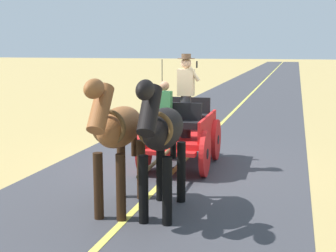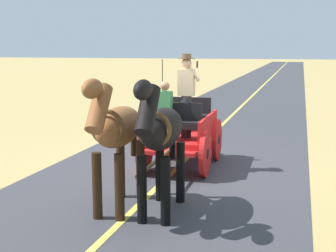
% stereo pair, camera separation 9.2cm
% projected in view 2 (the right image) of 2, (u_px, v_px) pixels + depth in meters
% --- Properties ---
extents(ground_plane, '(200.00, 200.00, 0.00)m').
position_uv_depth(ground_plane, '(180.00, 166.00, 10.50)').
color(ground_plane, tan).
extents(road_surface, '(5.59, 160.00, 0.01)m').
position_uv_depth(road_surface, '(180.00, 166.00, 10.49)').
color(road_surface, '#38383D').
rests_on(road_surface, ground).
extents(road_centre_stripe, '(0.12, 160.00, 0.00)m').
position_uv_depth(road_centre_stripe, '(180.00, 165.00, 10.49)').
color(road_centre_stripe, '#DBCC4C').
rests_on(road_centre_stripe, road_surface).
extents(horse_drawn_carriage, '(1.45, 4.51, 2.50)m').
position_uv_depth(horse_drawn_carriage, '(182.00, 131.00, 10.29)').
color(horse_drawn_carriage, red).
rests_on(horse_drawn_carriage, ground).
extents(horse_near_side, '(0.63, 2.13, 2.21)m').
position_uv_depth(horse_near_side, '(161.00, 133.00, 7.23)').
color(horse_near_side, black).
rests_on(horse_near_side, ground).
extents(horse_off_side, '(0.62, 2.13, 2.21)m').
position_uv_depth(horse_off_side, '(117.00, 131.00, 7.41)').
color(horse_off_side, brown).
rests_on(horse_off_side, ground).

